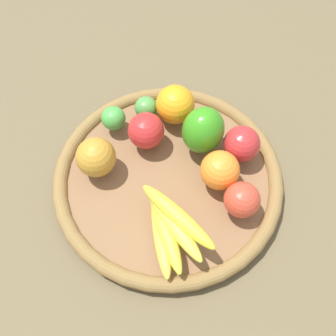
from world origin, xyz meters
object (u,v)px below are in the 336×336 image
bell_pepper (203,130)px  apple_0 (96,157)px  banana_bunch (169,225)px  apple_1 (242,144)px  lime_0 (113,118)px  orange_0 (175,104)px  apple_3 (242,200)px  apple_2 (146,131)px  orange_1 (220,170)px  lime_1 (146,108)px

bell_pepper → apple_0: bearing=147.4°
banana_bunch → apple_1: apple_1 is taller
lime_0 → orange_0: 0.13m
apple_1 → orange_0: bearing=-50.1°
apple_0 → apple_1: apple_0 is taller
apple_3 → apple_0: bearing=-31.5°
apple_2 → banana_bunch: (0.00, 0.20, -0.00)m
apple_0 → bell_pepper: size_ratio=0.77×
apple_0 → apple_3: 0.27m
orange_1 → lime_1: orange_1 is taller
apple_2 → orange_1: orange_1 is taller
lime_0 → lime_1: size_ratio=1.04×
apple_0 → bell_pepper: 0.20m
apple_2 → banana_bunch: size_ratio=0.43×
bell_pepper → lime_0: size_ratio=2.01×
apple_0 → lime_1: 0.15m
lime_0 → apple_3: (-0.19, 0.23, 0.01)m
banana_bunch → lime_1: banana_bunch is taller
orange_0 → lime_1: orange_0 is taller
orange_0 → banana_bunch: bearing=73.6°
apple_2 → orange_0: (-0.07, -0.05, 0.00)m
apple_0 → apple_2: (-0.10, -0.04, -0.00)m
bell_pepper → apple_1: size_ratio=1.40×
orange_1 → banana_bunch: bearing=35.2°
orange_1 → bell_pepper: bearing=-84.5°
lime_0 → apple_3: apple_3 is taller
orange_1 → bell_pepper: size_ratio=0.75×
lime_0 → orange_1: bearing=134.3°
apple_3 → lime_1: bearing=-64.2°
apple_1 → orange_1: bearing=38.6°
apple_2 → banana_bunch: apple_2 is taller
lime_0 → lime_1: bearing=-170.8°
banana_bunch → apple_3: bearing=-173.0°
lime_1 → orange_0: bearing=162.4°
orange_0 → apple_3: size_ratio=1.21×
orange_1 → lime_0: 0.24m
apple_2 → apple_3: 0.22m
banana_bunch → lime_0: size_ratio=3.43×
lime_0 → apple_1: 0.26m
apple_1 → apple_3: bearing=71.5°
apple_2 → orange_0: orange_0 is taller
apple_2 → lime_1: size_ratio=1.52×
banana_bunch → orange_1: (-0.11, -0.08, 0.00)m
apple_0 → banana_bunch: bearing=121.9°
bell_pepper → lime_0: bell_pepper is taller
orange_0 → lime_1: size_ratio=1.66×
bell_pepper → lime_0: bearing=117.5°
apple_1 → apple_0: bearing=-7.1°
apple_2 → orange_1: size_ratio=0.98×
apple_0 → lime_0: bearing=-117.2°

